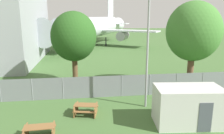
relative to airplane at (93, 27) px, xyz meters
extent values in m
cylinder|color=gray|center=(-9.42, -34.22, -3.40)|extent=(0.07, 0.07, 1.93)
cylinder|color=gray|center=(-6.87, -34.22, -3.40)|extent=(0.07, 0.07, 1.93)
cylinder|color=gray|center=(-4.33, -34.22, -3.40)|extent=(0.07, 0.07, 1.93)
cylinder|color=gray|center=(-1.78, -34.22, -3.40)|extent=(0.07, 0.07, 1.93)
cylinder|color=gray|center=(0.76, -34.22, -3.40)|extent=(0.07, 0.07, 1.93)
cylinder|color=gray|center=(3.31, -34.22, -3.40)|extent=(0.07, 0.07, 1.93)
cylinder|color=gray|center=(5.86, -34.22, -3.40)|extent=(0.07, 0.07, 1.93)
cylinder|color=gray|center=(8.40, -34.22, -3.40)|extent=(0.07, 0.07, 1.93)
cube|color=slate|center=(0.76, -34.22, -3.40)|extent=(56.00, 0.01, 1.93)
cylinder|color=silver|center=(-0.19, -0.38, 0.06)|extent=(16.88, 27.92, 4.71)
cone|color=silver|center=(-7.54, -15.42, 0.06)|extent=(6.31, 6.31, 4.71)
cone|color=silver|center=(7.43, 15.19, 0.06)|extent=(6.40, 7.16, 4.24)
cube|color=silver|center=(8.38, -2.97, -0.65)|extent=(12.98, 10.59, 0.30)
cylinder|color=#939399|center=(6.82, -1.73, -1.86)|extent=(3.77, 4.74, 2.12)
cube|color=silver|center=(-7.49, 4.79, -0.65)|extent=(13.56, 7.85, 0.30)
cylinder|color=#939399|center=(-5.55, 4.32, -1.86)|extent=(3.77, 4.74, 2.12)
cube|color=silver|center=(5.62, 11.48, 5.95)|extent=(2.08, 3.92, 7.07)
cube|color=silver|center=(5.52, 11.27, 0.53)|extent=(10.97, 7.94, 0.20)
cylinder|color=#2D2D33|center=(-4.30, -8.78, -3.33)|extent=(0.24, 0.24, 2.06)
cylinder|color=#2D2D33|center=(-4.30, -8.78, -4.09)|extent=(0.52, 0.63, 0.56)
cylinder|color=#2D2D33|center=(2.99, -0.33, -3.33)|extent=(0.24, 0.24, 2.06)
cylinder|color=#2D2D33|center=(2.99, -0.33, -4.09)|extent=(0.52, 0.63, 0.56)
cylinder|color=#2D2D33|center=(-2.09, 2.16, -3.33)|extent=(0.24, 0.24, 2.06)
cylinder|color=#2D2D33|center=(-2.09, 2.16, -4.09)|extent=(0.52, 0.63, 0.56)
cube|color=silver|center=(4.17, -39.84, -3.10)|extent=(4.47, 2.73, 2.53)
cube|color=#4C515B|center=(4.69, -41.07, -3.37)|extent=(0.84, 0.11, 1.90)
cube|color=brown|center=(-2.46, -37.52, -3.63)|extent=(1.79, 1.08, 0.04)
cube|color=brown|center=(-2.35, -36.97, -3.93)|extent=(1.69, 0.61, 0.04)
cube|color=brown|center=(-2.57, -38.07, -3.93)|extent=(1.69, 0.61, 0.04)
cube|color=brown|center=(-1.74, -37.67, -4.00)|extent=(0.34, 1.38, 0.74)
cube|color=brown|center=(-3.18, -37.38, -4.00)|extent=(0.34, 1.38, 0.74)
cube|color=brown|center=(-5.19, -40.38, -3.63)|extent=(1.80, 0.82, 0.04)
cube|color=brown|center=(-5.20, -39.82, -3.93)|extent=(1.78, 0.34, 0.04)
cube|color=brown|center=(-4.40, -40.36, -4.00)|extent=(0.11, 1.40, 0.74)
cube|color=brown|center=(-5.97, -40.41, -4.00)|extent=(0.11, 1.40, 0.74)
cylinder|color=brown|center=(7.73, -33.03, -2.64)|extent=(0.61, 0.61, 3.45)
ellipsoid|color=#427A33|center=(7.73, -33.03, 1.24)|extent=(5.06, 5.06, 5.57)
cylinder|color=brown|center=(-3.40, -30.27, -2.81)|extent=(0.54, 0.54, 3.10)
ellipsoid|color=#28561E|center=(-3.40, -30.27, 0.65)|extent=(4.51, 4.51, 4.96)
cylinder|color=#99999E|center=(2.25, -36.70, -0.16)|extent=(0.16, 0.16, 8.42)
camera|label=1|loc=(-2.53, -52.35, 2.62)|focal=35.00mm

